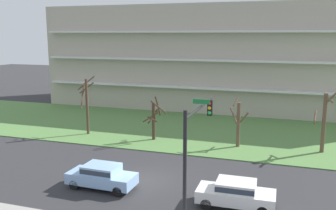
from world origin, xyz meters
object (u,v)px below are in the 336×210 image
tree_left (154,118)px  tree_right (324,120)px  traffic_signal_mast (195,142)px  tree_far_left (87,103)px  sedan_blue_center_left (102,175)px  sedan_white_near_left (236,193)px  tree_center (238,123)px

tree_left → tree_right: tree_right is taller
traffic_signal_mast → tree_left: bearing=117.8°
tree_far_left → sedan_blue_center_left: bearing=-56.1°
tree_left → tree_right: 14.67m
tree_left → sedan_white_near_left: 14.68m
tree_left → traffic_signal_mast: traffic_signal_mast is taller
tree_right → traffic_signal_mast: size_ratio=0.88×
tree_far_left → traffic_signal_mast: 20.14m
tree_right → tree_left: bearing=-176.8°
sedan_blue_center_left → traffic_signal_mast: (6.79, -2.67, 3.57)m
tree_right → sedan_blue_center_left: (-13.99, -12.22, -1.91)m
tree_right → tree_center: bearing=-175.1°
tree_center → tree_far_left: bearing=-178.9°
tree_center → tree_right: size_ratio=0.77×
tree_far_left → sedan_white_near_left: (16.16, -11.33, -2.24)m
tree_center → tree_left: bearing=-178.3°
sedan_blue_center_left → traffic_signal_mast: bearing=-20.2°
tree_left → tree_center: bearing=1.7°
tree_left → tree_center: size_ratio=0.99×
tree_center → traffic_signal_mast: traffic_signal_mast is taller
tree_left → tree_center: tree_center is taller
sedan_blue_center_left → tree_center: bearing=60.0°
tree_center → tree_right: tree_right is taller
tree_left → sedan_blue_center_left: size_ratio=0.96×
tree_far_left → sedan_blue_center_left: size_ratio=1.29×
tree_far_left → traffic_signal_mast: (14.41, -14.00, 1.33)m
sedan_white_near_left → traffic_signal_mast: bearing=-124.2°
tree_far_left → tree_left: (6.99, 0.07, -1.03)m
tree_far_left → tree_center: (14.70, 0.29, -0.95)m
tree_left → tree_right: size_ratio=0.76×
tree_far_left → tree_center: size_ratio=1.32×
tree_far_left → tree_center: bearing=1.1°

